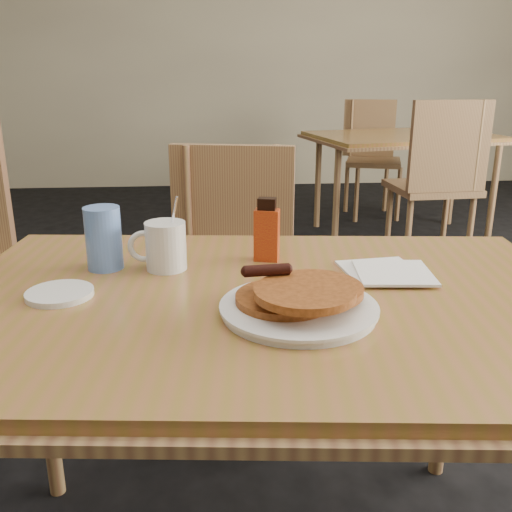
% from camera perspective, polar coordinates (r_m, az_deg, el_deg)
% --- Properties ---
extents(wall_back, '(8.00, 0.00, 8.00)m').
position_cam_1_polar(wall_back, '(6.05, -4.34, 20.19)').
color(wall_back, beige).
rests_on(wall_back, ground).
extents(main_table, '(1.43, 1.04, 0.75)m').
position_cam_1_polar(main_table, '(1.17, 0.76, -5.74)').
color(main_table, '#925D34').
rests_on(main_table, floor).
extents(neighbor_table, '(1.42, 1.11, 0.75)m').
position_cam_1_polar(neighbor_table, '(4.23, 14.53, 11.16)').
color(neighbor_table, '#925D34').
rests_on(neighbor_table, floor).
extents(chair_main_far, '(0.51, 0.51, 0.94)m').
position_cam_1_polar(chair_main_far, '(1.94, -2.19, -0.55)').
color(chair_main_far, '#9C7949').
rests_on(chair_main_far, floor).
extents(chair_neighbor_far, '(0.53, 0.54, 0.95)m').
position_cam_1_polar(chair_neighbor_far, '(4.92, 11.45, 10.61)').
color(chair_neighbor_far, '#9C7949').
rests_on(chair_neighbor_far, floor).
extents(chair_neighbor_near, '(0.49, 0.49, 1.03)m').
position_cam_1_polar(chair_neighbor_near, '(3.54, 17.88, 8.05)').
color(chair_neighbor_near, '#9C7949').
rests_on(chair_neighbor_near, floor).
extents(pancake_plate, '(0.30, 0.30, 0.09)m').
position_cam_1_polar(pancake_plate, '(1.07, 4.35, -4.57)').
color(pancake_plate, white).
rests_on(pancake_plate, main_table).
extents(coffee_mug, '(0.13, 0.09, 0.17)m').
position_cam_1_polar(coffee_mug, '(1.31, -9.15, 1.09)').
color(coffee_mug, white).
rests_on(coffee_mug, main_table).
extents(syrup_bottle, '(0.06, 0.05, 0.15)m').
position_cam_1_polar(syrup_bottle, '(1.35, 1.09, 2.44)').
color(syrup_bottle, maroon).
rests_on(syrup_bottle, main_table).
extents(napkin_stack, '(0.20, 0.21, 0.01)m').
position_cam_1_polar(napkin_stack, '(1.31, 12.98, -1.55)').
color(napkin_stack, white).
rests_on(napkin_stack, main_table).
extents(blue_tumbler, '(0.08, 0.08, 0.14)m').
position_cam_1_polar(blue_tumbler, '(1.34, -15.00, 1.73)').
color(blue_tumbler, '#5E89DD').
rests_on(blue_tumbler, main_table).
extents(side_saucer, '(0.16, 0.16, 0.01)m').
position_cam_1_polar(side_saucer, '(1.22, -19.04, -3.57)').
color(side_saucer, white).
rests_on(side_saucer, main_table).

